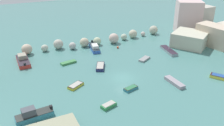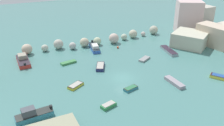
% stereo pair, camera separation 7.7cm
% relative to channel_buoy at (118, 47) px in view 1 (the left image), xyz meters
% --- Properties ---
extents(cove_water, '(160.00, 160.00, 0.00)m').
position_rel_channel_buoy_xyz_m(cove_water, '(-5.57, -13.50, -0.26)').
color(cove_water, '#49807A').
rests_on(cove_water, ground).
extents(cliff_headland_right, '(23.71, 23.53, 8.92)m').
position_rel_channel_buoy_xyz_m(cliff_headland_right, '(24.01, -0.93, 2.66)').
color(cliff_headland_right, beige).
rests_on(cliff_headland_right, ground).
extents(rock_breakwater, '(35.91, 4.37, 2.50)m').
position_rel_channel_buoy_xyz_m(rock_breakwater, '(-3.32, 4.85, 0.83)').
color(rock_breakwater, beige).
rests_on(rock_breakwater, ground).
extents(channel_buoy, '(0.52, 0.52, 0.52)m').
position_rel_channel_buoy_xyz_m(channel_buoy, '(0.00, 0.00, 0.00)').
color(channel_buoy, '#E04C28').
rests_on(channel_buoy, cove_water).
extents(moored_boat_0, '(3.05, 2.54, 0.46)m').
position_rel_channel_buoy_xyz_m(moored_boat_0, '(-14.28, -12.94, -0.02)').
color(moored_boat_0, yellow).
rests_on(moored_boat_0, cove_water).
extents(moored_boat_1, '(1.30, 4.35, 0.59)m').
position_rel_channel_buoy_xyz_m(moored_boat_1, '(1.65, -19.14, 0.03)').
color(moored_boat_1, gray).
rests_on(moored_boat_1, cove_water).
extents(moored_boat_2, '(2.54, 1.71, 0.58)m').
position_rel_channel_buoy_xyz_m(moored_boat_2, '(-11.56, -20.64, 0.02)').
color(moored_boat_2, '#328849').
rests_on(moored_boat_2, cove_water).
extents(moored_boat_3, '(3.33, 1.64, 0.41)m').
position_rel_channel_buoy_xyz_m(moored_boat_3, '(-12.90, -3.33, -0.06)').
color(moored_boat_3, '#3E8548').
rests_on(moored_boat_3, cove_water).
extents(moored_boat_4, '(3.31, 3.99, 0.62)m').
position_rel_channel_buoy_xyz_m(moored_boat_4, '(10.50, -21.28, 0.06)').
color(moored_boat_4, '#D9CC41').
rests_on(moored_boat_4, cove_water).
extents(moored_boat_5, '(5.20, 2.13, 1.84)m').
position_rel_channel_buoy_xyz_m(moored_boat_5, '(-22.07, -18.82, 0.39)').
color(moored_boat_5, teal).
rests_on(moored_boat_5, cove_water).
extents(moored_boat_6, '(2.50, 6.06, 4.74)m').
position_rel_channel_buoy_xyz_m(moored_boat_6, '(9.63, -6.85, 0.07)').
color(moored_boat_6, '#86959C').
rests_on(moored_boat_6, cove_water).
extents(moored_boat_7, '(2.72, 6.25, 1.43)m').
position_rel_channel_buoy_xyz_m(moored_boat_7, '(-5.26, 1.68, 0.27)').
color(moored_boat_7, '#335CB8').
rests_on(moored_boat_7, cove_water).
extents(moored_boat_8, '(2.92, 3.90, 0.59)m').
position_rel_channel_buoy_xyz_m(moored_boat_8, '(-7.71, -7.94, 0.05)').
color(moored_boat_8, navy).
rests_on(moored_boat_8, cove_water).
extents(moored_boat_9, '(2.34, 6.34, 1.66)m').
position_rel_channel_buoy_xyz_m(moored_boat_9, '(-21.29, 0.91, 0.30)').
color(moored_boat_9, red).
rests_on(moored_boat_9, cove_water).
extents(moored_boat_10, '(2.66, 1.63, 0.46)m').
position_rel_channel_buoy_xyz_m(moored_boat_10, '(-6.21, -17.71, -0.02)').
color(moored_boat_10, teal).
rests_on(moored_boat_10, cove_water).
extents(moored_boat_11, '(3.16, 2.52, 0.39)m').
position_rel_channel_buoy_xyz_m(moored_boat_11, '(2.22, -8.32, -0.06)').
color(moored_boat_11, gray).
rests_on(moored_boat_11, cove_water).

